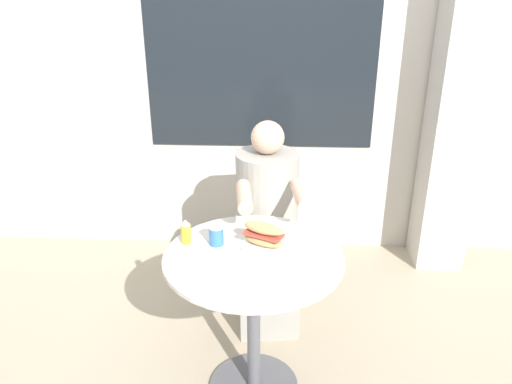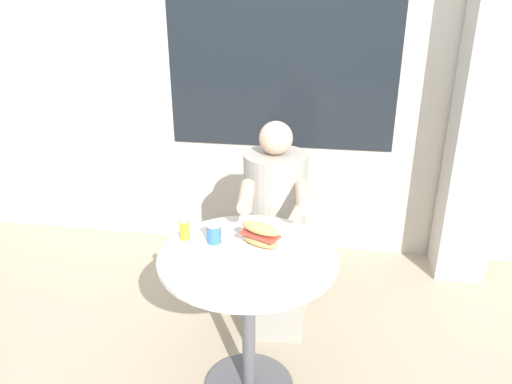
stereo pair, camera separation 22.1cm
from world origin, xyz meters
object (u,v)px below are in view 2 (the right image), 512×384
object	(u,v)px
sandwich_on_plate	(260,237)
condiment_bottle	(185,228)
cafe_table	(248,293)
diner_chair	(279,209)
seated_diner	(274,240)
drink_cup	(214,233)

from	to	relation	value
sandwich_on_plate	condiment_bottle	world-z (taller)	same
cafe_table	diner_chair	bearing A→B (deg)	88.15
sandwich_on_plate	seated_diner	bearing A→B (deg)	89.51
drink_cup	diner_chair	bearing A→B (deg)	76.60
diner_chair	sandwich_on_plate	distance (m)	0.88
seated_diner	condiment_bottle	bearing A→B (deg)	47.23
sandwich_on_plate	drink_cup	world-z (taller)	sandwich_on_plate
diner_chair	drink_cup	bearing A→B (deg)	70.14
condiment_bottle	diner_chair	bearing A→B (deg)	67.90
cafe_table	sandwich_on_plate	xyz separation A→B (m)	(0.04, 0.07, 0.24)
diner_chair	condiment_bottle	bearing A→B (deg)	61.44
sandwich_on_plate	condiment_bottle	bearing A→B (deg)	176.66
seated_diner	condiment_bottle	size ratio (longest dim) A/B	10.14
seated_diner	drink_cup	size ratio (longest dim) A/B	12.40
diner_chair	sandwich_on_plate	xyz separation A→B (m)	(0.01, -0.84, 0.26)
diner_chair	drink_cup	world-z (taller)	diner_chair
cafe_table	drink_cup	bearing A→B (deg)	152.92
seated_diner	condiment_bottle	world-z (taller)	seated_diner
diner_chair	seated_diner	size ratio (longest dim) A/B	0.76
seated_diner	sandwich_on_plate	world-z (taller)	seated_diner
sandwich_on_plate	condiment_bottle	xyz separation A→B (m)	(-0.34, 0.02, 0.01)
drink_cup	condiment_bottle	xyz separation A→B (m)	(-0.14, 0.01, 0.01)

